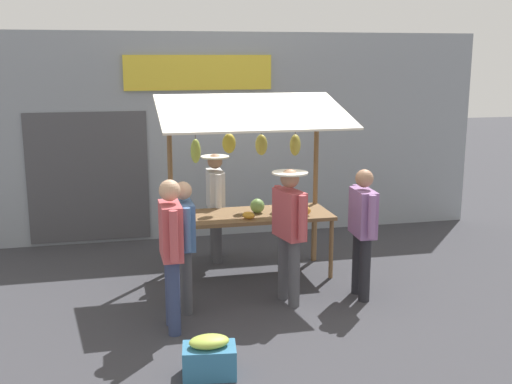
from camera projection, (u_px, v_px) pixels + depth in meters
The scene contains 9 objects.
ground_plane at pixel (251, 274), 8.92m from camera, with size 40.00×40.00×0.00m, color #38383D.
street_backdrop at pixel (220, 136), 10.64m from camera, with size 9.00×0.30×3.40m.
market_stall at pixel (252, 167), 8.62m from camera, with size 2.50×1.46×2.50m.
vendor_with_sunhat at pixel (215, 198), 9.35m from camera, with size 0.42×0.69×1.62m.
shopper_in_grey_tee at pixel (289, 224), 7.70m from camera, with size 0.44×0.70×1.69m.
shopper_with_ponytail at pixel (363, 224), 7.88m from camera, with size 0.25×0.70×1.65m.
shopper_in_striped_shirt at pixel (184, 237), 7.49m from camera, with size 0.23×0.68×1.58m.
shopper_with_shopping_bag at pixel (171, 244), 6.91m from camera, with size 0.23×0.72×1.72m.
produce_crate_near at pixel (209, 357), 6.06m from camera, with size 0.55×0.40×0.41m.
Camera 1 is at (1.84, 8.27, 3.02)m, focal length 44.39 mm.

